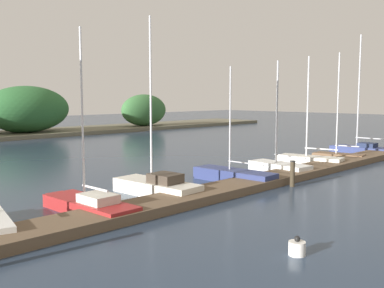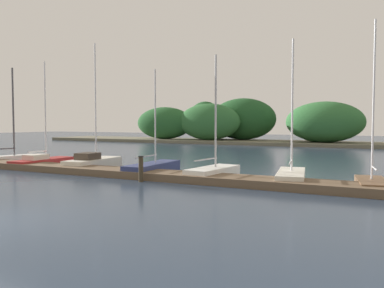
% 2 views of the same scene
% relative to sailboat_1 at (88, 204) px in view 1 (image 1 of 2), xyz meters
% --- Properties ---
extents(dock_pier, '(31.19, 1.80, 0.35)m').
position_rel_sailboat_1_xyz_m(dock_pier, '(9.38, -1.40, -0.14)').
color(dock_pier, brown).
rests_on(dock_pier, ground).
extents(sailboat_1, '(1.43, 4.49, 6.45)m').
position_rel_sailboat_1_xyz_m(sailboat_1, '(0.00, 0.00, 0.00)').
color(sailboat_1, maroon).
rests_on(sailboat_1, ground).
extents(sailboat_2, '(1.64, 4.36, 7.30)m').
position_rel_sailboat_1_xyz_m(sailboat_2, '(3.53, 0.52, 0.07)').
color(sailboat_2, silver).
rests_on(sailboat_2, ground).
extents(sailboat_3, '(1.35, 4.50, 5.47)m').
position_rel_sailboat_1_xyz_m(sailboat_3, '(7.99, 0.08, 0.01)').
color(sailboat_3, navy).
rests_on(sailboat_3, ground).
extents(sailboat_4, '(1.55, 3.73, 5.93)m').
position_rel_sailboat_1_xyz_m(sailboat_4, '(11.54, -0.12, 0.02)').
color(sailboat_4, white).
rests_on(sailboat_4, ground).
extents(sailboat_5, '(1.81, 4.03, 6.39)m').
position_rel_sailboat_1_xyz_m(sailboat_5, '(15.16, 0.16, 0.02)').
color(sailboat_5, silver).
rests_on(sailboat_5, ground).
extents(sailboat_6, '(1.61, 3.33, 6.80)m').
position_rel_sailboat_1_xyz_m(sailboat_6, '(18.47, -0.05, -0.02)').
color(sailboat_6, brown).
rests_on(sailboat_6, ground).
extents(sailboat_7, '(1.50, 4.16, 8.37)m').
position_rel_sailboat_1_xyz_m(sailboat_7, '(22.74, 0.44, 0.09)').
color(sailboat_7, navy).
rests_on(sailboat_7, ground).
extents(mooring_piling_1, '(0.25, 0.25, 1.18)m').
position_rel_sailboat_1_xyz_m(mooring_piling_1, '(9.00, -2.64, 0.29)').
color(mooring_piling_1, '#3D3323').
rests_on(mooring_piling_1, ground).
extents(channel_buoy_0, '(0.44, 0.44, 0.51)m').
position_rel_sailboat_1_xyz_m(channel_buoy_0, '(1.52, -7.47, -0.12)').
color(channel_buoy_0, white).
rests_on(channel_buoy_0, ground).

